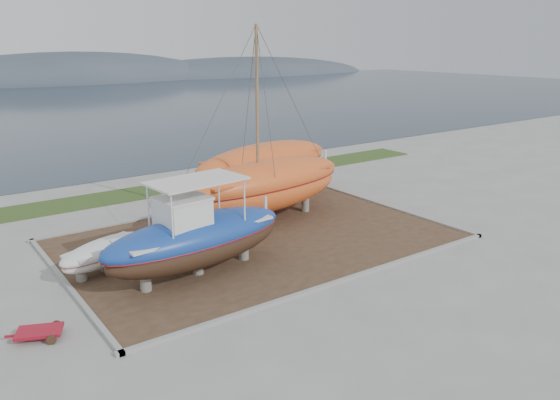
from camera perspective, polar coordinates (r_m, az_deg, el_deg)
ground at (r=23.83m, az=3.04°, el=-6.88°), size 140.00×140.00×0.00m
dirt_patch at (r=26.83m, az=-2.31°, el=-4.10°), size 18.00×12.00×0.06m
curb_frame at (r=26.81m, az=-2.31°, el=-4.01°), size 18.60×12.60×0.15m
grass_strip at (r=36.55m, az=-12.30°, el=1.10°), size 44.00×3.00×0.08m
sea at (r=88.63m, az=-26.82°, el=8.47°), size 260.00×100.00×0.04m
blue_caique at (r=22.43m, az=-8.74°, el=-2.91°), size 8.57×3.48×4.01m
white_dinghy at (r=24.15m, az=-17.86°, el=-5.55°), size 4.59×3.20×1.29m
orange_sailboat at (r=28.02m, az=-1.56°, el=7.53°), size 10.50×4.13×10.10m
orange_bare_hull at (r=32.76m, az=-1.65°, el=2.84°), size 10.79×5.17×3.40m
red_trailer at (r=19.98m, az=-23.82°, el=-12.69°), size 2.37×1.82×0.30m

